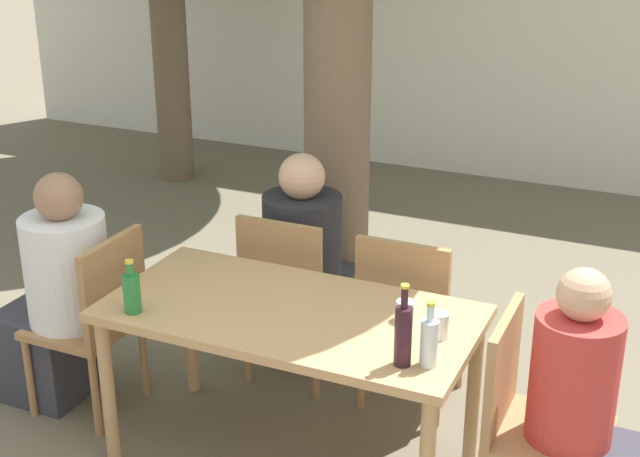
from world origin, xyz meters
name	(u,v)px	position (x,y,z in m)	size (l,w,h in m)	color
cafe_building_wall	(528,12)	(0.00, 4.33, 1.40)	(10.00, 0.08, 2.80)	white
dining_table_front	(290,328)	(0.00, 0.00, 0.66)	(1.54, 0.78, 0.75)	tan
patio_chair_0	(97,314)	(-1.00, 0.00, 0.51)	(0.44, 0.44, 0.90)	#A87A4C
patio_chair_1	(529,414)	(1.00, 0.00, 0.51)	(0.44, 0.44, 0.90)	#A87A4C
patio_chair_2	(290,288)	(-0.31, 0.62, 0.51)	(0.44, 0.44, 0.90)	#A87A4C
patio_chair_3	(408,312)	(0.31, 0.62, 0.51)	(0.44, 0.44, 0.90)	#A87A4C
person_seated_0	(57,301)	(-1.23, 0.00, 0.54)	(0.59, 0.39, 1.18)	#383842
person_seated_1	(594,432)	(1.24, 0.00, 0.50)	(0.56, 0.32, 1.14)	#383842
person_seated_2	(310,268)	(-0.31, 0.85, 0.53)	(0.40, 0.60, 1.16)	#383842
green_bottle_0	(132,292)	(-0.58, -0.28, 0.83)	(0.07, 0.07, 0.23)	#287A38
wine_bottle_1	(403,334)	(0.57, -0.23, 0.87)	(0.07, 0.07, 0.32)	#331923
water_bottle_2	(429,341)	(0.66, -0.20, 0.84)	(0.07, 0.07, 0.25)	silver
drinking_glass_0	(405,310)	(0.46, 0.11, 0.79)	(0.08, 0.08, 0.08)	silver
drinking_glass_1	(440,325)	(0.63, 0.02, 0.80)	(0.07, 0.07, 0.10)	white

